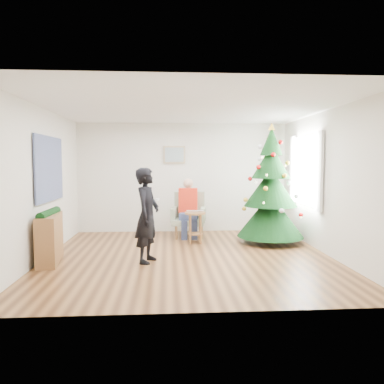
{
  "coord_description": "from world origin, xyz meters",
  "views": [
    {
      "loc": [
        -0.37,
        -6.5,
        1.65
      ],
      "look_at": [
        0.1,
        0.6,
        1.1
      ],
      "focal_mm": 35.0,
      "sensor_mm": 36.0,
      "label": 1
    }
  ],
  "objects": [
    {
      "name": "wall_right",
      "position": [
        2.5,
        0.0,
        1.3
      ],
      "size": [
        0.0,
        5.0,
        5.0
      ],
      "primitive_type": "plane",
      "rotation": [
        1.57,
        0.0,
        -1.57
      ],
      "color": "silver",
      "rests_on": "floor"
    },
    {
      "name": "ceiling",
      "position": [
        0.0,
        0.0,
        2.6
      ],
      "size": [
        5.0,
        5.0,
        0.0
      ],
      "primitive_type": "plane",
      "rotation": [
        3.14,
        0.0,
        0.0
      ],
      "color": "white",
      "rests_on": "wall_back"
    },
    {
      "name": "floor",
      "position": [
        0.0,
        0.0,
        0.0
      ],
      "size": [
        5.0,
        5.0,
        0.0
      ],
      "primitive_type": "plane",
      "color": "brown",
      "rests_on": "ground"
    },
    {
      "name": "laptop",
      "position": [
        0.2,
        1.12,
        0.66
      ],
      "size": [
        0.36,
        0.23,
        0.03
      ],
      "primitive_type": "imported",
      "rotation": [
        0.0,
        0.0,
        -0.01
      ],
      "color": "silver",
      "rests_on": "stool"
    },
    {
      "name": "christmas_tree",
      "position": [
        1.76,
        1.06,
        1.11
      ],
      "size": [
        1.36,
        1.36,
        2.47
      ],
      "rotation": [
        0.0,
        0.0,
        -0.38
      ],
      "color": "#3F2816",
      "rests_on": "floor"
    },
    {
      "name": "game_controller",
      "position": [
        -0.54,
        -0.35,
        1.05
      ],
      "size": [
        0.07,
        0.13,
        0.04
      ],
      "primitive_type": "cube",
      "rotation": [
        0.0,
        0.0,
        -0.29
      ],
      "color": "white",
      "rests_on": "standing_man"
    },
    {
      "name": "wall_left",
      "position": [
        -2.5,
        0.0,
        1.3
      ],
      "size": [
        0.0,
        5.0,
        5.0
      ],
      "primitive_type": "plane",
      "rotation": [
        1.57,
        0.0,
        1.57
      ],
      "color": "silver",
      "rests_on": "floor"
    },
    {
      "name": "tapestry",
      "position": [
        -2.46,
        0.3,
        1.55
      ],
      "size": [
        0.03,
        1.5,
        1.15
      ],
      "primitive_type": "cube",
      "color": "black",
      "rests_on": "wall_left"
    },
    {
      "name": "curtains",
      "position": [
        2.44,
        1.0,
        1.5
      ],
      "size": [
        0.05,
        1.75,
        1.5
      ],
      "color": "white",
      "rests_on": "wall_right"
    },
    {
      "name": "console",
      "position": [
        -2.33,
        -0.22,
        0.4
      ],
      "size": [
        0.43,
        1.03,
        0.8
      ],
      "primitive_type": "cube",
      "rotation": [
        0.0,
        0.0,
        0.14
      ],
      "color": "brown",
      "rests_on": "floor"
    },
    {
      "name": "standing_man",
      "position": [
        -0.71,
        -0.32,
        0.79
      ],
      "size": [
        0.53,
        0.66,
        1.58
      ],
      "primitive_type": "imported",
      "rotation": [
        0.0,
        0.0,
        1.28
      ],
      "color": "black",
      "rests_on": "floor"
    },
    {
      "name": "window_panel",
      "position": [
        2.47,
        1.0,
        1.5
      ],
      "size": [
        0.04,
        1.3,
        1.4
      ],
      "primitive_type": "cube",
      "color": "white",
      "rests_on": "wall_right"
    },
    {
      "name": "seated_person",
      "position": [
        0.1,
        1.75,
        0.67
      ],
      "size": [
        0.45,
        0.62,
        1.3
      ],
      "rotation": [
        0.0,
        0.0,
        -0.14
      ],
      "color": "navy",
      "rests_on": "armchair"
    },
    {
      "name": "wall_front",
      "position": [
        0.0,
        -2.5,
        1.3
      ],
      "size": [
        5.0,
        0.0,
        5.0
      ],
      "primitive_type": "plane",
      "rotation": [
        -1.57,
        0.0,
        0.0
      ],
      "color": "silver",
      "rests_on": "floor"
    },
    {
      "name": "armchair",
      "position": [
        0.11,
        1.81,
        0.37
      ],
      "size": [
        0.82,
        0.76,
        0.99
      ],
      "rotation": [
        0.0,
        0.0,
        -0.14
      ],
      "color": "gray",
      "rests_on": "floor"
    },
    {
      "name": "garland",
      "position": [
        -2.33,
        -0.22,
        0.82
      ],
      "size": [
        0.14,
        0.9,
        0.14
      ],
      "primitive_type": "cylinder",
      "rotation": [
        1.57,
        0.0,
        0.0
      ],
      "color": "black",
      "rests_on": "console"
    },
    {
      "name": "stool",
      "position": [
        0.2,
        1.12,
        0.33
      ],
      "size": [
        0.43,
        0.43,
        0.64
      ],
      "rotation": [
        0.0,
        0.0,
        -0.36
      ],
      "color": "brown",
      "rests_on": "floor"
    },
    {
      "name": "framed_picture",
      "position": [
        -0.2,
        2.46,
        1.85
      ],
      "size": [
        0.52,
        0.05,
        0.42
      ],
      "color": "tan",
      "rests_on": "wall_back"
    },
    {
      "name": "wall_back",
      "position": [
        0.0,
        2.5,
        1.3
      ],
      "size": [
        5.0,
        0.0,
        5.0
      ],
      "primitive_type": "plane",
      "rotation": [
        1.57,
        0.0,
        0.0
      ],
      "color": "silver",
      "rests_on": "floor"
    }
  ]
}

